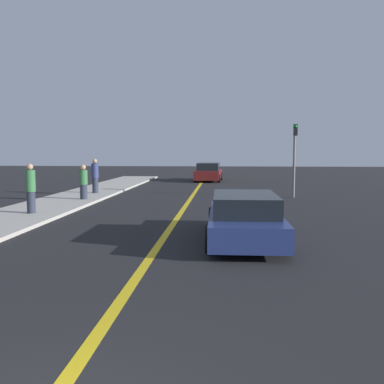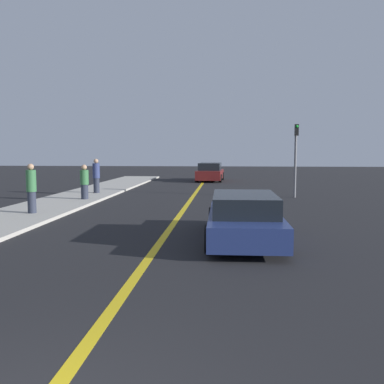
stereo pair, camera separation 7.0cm
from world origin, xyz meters
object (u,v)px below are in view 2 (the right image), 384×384
at_px(pedestrian_by_sign, 96,176).
at_px(traffic_light, 296,152).
at_px(pedestrian_far_standing, 84,182).
at_px(car_ahead_center, 210,172).
at_px(car_near_right_lane, 244,218).
at_px(pedestrian_mid_group, 31,188).

height_order(pedestrian_by_sign, traffic_light, traffic_light).
relative_size(pedestrian_far_standing, pedestrian_by_sign, 0.88).
bearing_deg(car_ahead_center, car_near_right_lane, -82.79).
relative_size(car_near_right_lane, car_ahead_center, 1.05).
height_order(car_near_right_lane, pedestrian_mid_group, pedestrian_mid_group).
height_order(car_near_right_lane, traffic_light, traffic_light).
distance_m(pedestrian_by_sign, traffic_light, 10.24).
distance_m(car_ahead_center, pedestrian_mid_group, 18.90).
distance_m(car_near_right_lane, pedestrian_far_standing, 10.55).
bearing_deg(pedestrian_by_sign, pedestrian_mid_group, -90.79).
bearing_deg(pedestrian_far_standing, pedestrian_by_sign, 96.51).
bearing_deg(pedestrian_by_sign, traffic_light, -2.42).
bearing_deg(car_near_right_lane, car_ahead_center, 94.03).
relative_size(car_ahead_center, pedestrian_mid_group, 2.61).
bearing_deg(traffic_light, car_ahead_center, 112.41).
height_order(car_near_right_lane, pedestrian_far_standing, pedestrian_far_standing).
relative_size(pedestrian_by_sign, traffic_light, 0.49).
distance_m(car_near_right_lane, pedestrian_by_sign, 13.03).
xyz_separation_m(car_near_right_lane, pedestrian_far_standing, (-6.90, 7.98, 0.29)).
distance_m(pedestrian_mid_group, traffic_light, 12.40).
height_order(car_ahead_center, pedestrian_mid_group, pedestrian_mid_group).
bearing_deg(pedestrian_mid_group, car_ahead_center, 72.60).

